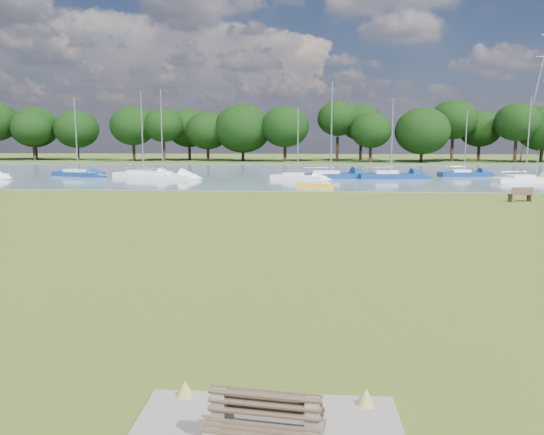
# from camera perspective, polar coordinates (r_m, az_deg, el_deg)

# --- Properties ---
(ground) EXTENTS (220.00, 220.00, 0.00)m
(ground) POSITION_cam_1_polar(r_m,az_deg,el_deg) (21.61, 2.10, -3.40)
(ground) COLOR #5E6929
(river) EXTENTS (220.00, 40.00, 0.10)m
(river) POSITION_cam_1_polar(r_m,az_deg,el_deg) (63.28, 3.15, 4.69)
(river) COLOR slate
(river) RESTS_ON ground
(far_bank) EXTENTS (220.00, 20.00, 0.40)m
(far_bank) POSITION_cam_1_polar(r_m,az_deg,el_deg) (93.22, 3.33, 6.03)
(far_bank) COLOR #4C6626
(far_bank) RESTS_ON ground
(bench_pair) EXTENTS (1.77, 1.18, 0.89)m
(bench_pair) POSITION_cam_1_polar(r_m,az_deg,el_deg) (8.24, -0.76, -21.19)
(bench_pair) COLOR gray
(bench_pair) RESTS_ON concrete_pad
(riverbank_bench) EXTENTS (1.74, 0.88, 1.03)m
(riverbank_bench) POSITION_cam_1_polar(r_m,az_deg,el_deg) (40.57, 25.21, 2.26)
(riverbank_bench) COLOR brown
(riverbank_bench) RESTS_ON ground
(kayak) EXTENTS (3.23, 1.82, 0.32)m
(kayak) POSITION_cam_1_polar(r_m,az_deg,el_deg) (46.41, 4.63, 3.42)
(kayak) COLOR yellow
(kayak) RESTS_ON river
(tree_line) EXTENTS (131.72, 8.69, 10.51)m
(tree_line) POSITION_cam_1_polar(r_m,az_deg,el_deg) (89.27, 0.38, 9.93)
(tree_line) COLOR black
(tree_line) RESTS_ON far_bank
(sailboat_0) EXTENTS (5.75, 3.56, 7.29)m
(sailboat_0) POSITION_cam_1_polar(r_m,az_deg,el_deg) (54.42, 2.71, 4.52)
(sailboat_0) COLOR white
(sailboat_0) RESTS_ON river
(sailboat_2) EXTENTS (6.58, 3.21, 8.18)m
(sailboat_2) POSITION_cam_1_polar(r_m,az_deg,el_deg) (57.09, 25.54, 3.88)
(sailboat_2) COLOR white
(sailboat_2) RESTS_ON river
(sailboat_3) EXTENTS (6.34, 3.53, 8.51)m
(sailboat_3) POSITION_cam_1_polar(r_m,az_deg,el_deg) (62.74, -20.18, 4.61)
(sailboat_3) COLOR navy
(sailboat_3) RESTS_ON river
(sailboat_4) EXTENTS (7.15, 4.20, 9.17)m
(sailboat_4) POSITION_cam_1_polar(r_m,az_deg,el_deg) (59.04, -13.71, 4.66)
(sailboat_4) COLOR white
(sailboat_4) RESTS_ON river
(sailboat_5) EXTENTS (7.05, 2.93, 8.22)m
(sailboat_5) POSITION_cam_1_polar(r_m,az_deg,el_deg) (57.32, 12.58, 4.61)
(sailboat_5) COLOR navy
(sailboat_5) RESTS_ON river
(sailboat_7) EXTENTS (5.82, 2.59, 7.13)m
(sailboat_7) POSITION_cam_1_polar(r_m,az_deg,el_deg) (62.41, 19.90, 4.59)
(sailboat_7) COLOR navy
(sailboat_7) RESTS_ON river
(sailboat_8) EXTENTS (7.76, 4.12, 9.99)m
(sailboat_8) POSITION_cam_1_polar(r_m,az_deg,el_deg) (56.50, 6.25, 4.71)
(sailboat_8) COLOR navy
(sailboat_8) RESTS_ON river
(sailboat_9) EXTENTS (7.36, 4.06, 9.19)m
(sailboat_9) POSITION_cam_1_polar(r_m,az_deg,el_deg) (57.35, -11.72, 4.58)
(sailboat_9) COLOR white
(sailboat_9) RESTS_ON river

